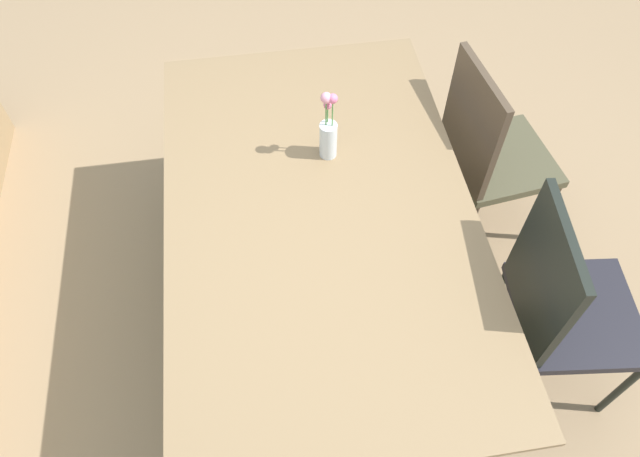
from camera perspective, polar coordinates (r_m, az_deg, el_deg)
name	(u,v)px	position (r m, az deg, el deg)	size (l,w,h in m)	color
ground_plane	(304,312)	(2.77, -1.55, -8.05)	(12.00, 12.00, 0.00)	#9E7F5B
dining_table	(320,219)	(2.17, 0.00, 0.88)	(1.83, 1.11, 0.77)	#8C704C
chair_near_right	(488,149)	(2.74, 15.97, 7.44)	(0.49, 0.49, 0.97)	#4F4B34
chair_near_left	(561,303)	(2.31, 22.27, -6.70)	(0.50, 0.50, 1.02)	#23222A
flower_vase	(328,133)	(2.22, 0.81, 9.20)	(0.07, 0.07, 0.30)	silver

